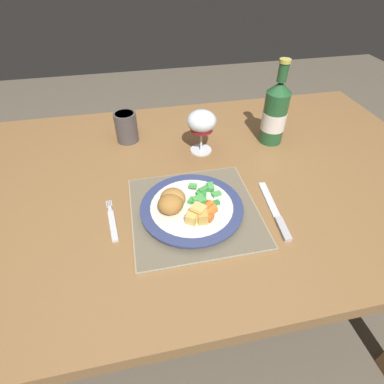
# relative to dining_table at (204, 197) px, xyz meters

# --- Properties ---
(ground_plane) EXTENTS (6.00, 6.00, 0.00)m
(ground_plane) POSITION_rel_dining_table_xyz_m (0.00, 0.00, -0.65)
(ground_plane) COLOR brown
(dining_table) EXTENTS (1.40, 0.88, 0.74)m
(dining_table) POSITION_rel_dining_table_xyz_m (0.00, 0.00, 0.00)
(dining_table) COLOR olive
(dining_table) RESTS_ON ground
(placemat) EXTENTS (0.30, 0.30, 0.01)m
(placemat) POSITION_rel_dining_table_xyz_m (-0.06, -0.14, 0.09)
(placemat) COLOR gray
(placemat) RESTS_ON dining_table
(dinner_plate) EXTENTS (0.24, 0.24, 0.02)m
(dinner_plate) POSITION_rel_dining_table_xyz_m (-0.07, -0.14, 0.10)
(dinner_plate) COLOR white
(dinner_plate) RESTS_ON placemat
(breaded_croquettes) EXTENTS (0.08, 0.09, 0.04)m
(breaded_croquettes) POSITION_rel_dining_table_xyz_m (-0.11, -0.14, 0.13)
(breaded_croquettes) COLOR #B77F3D
(breaded_croquettes) RESTS_ON dinner_plate
(green_beans_pile) EXTENTS (0.09, 0.08, 0.02)m
(green_beans_pile) POSITION_rel_dining_table_xyz_m (-0.03, -0.12, 0.12)
(green_beans_pile) COLOR #338438
(green_beans_pile) RESTS_ON dinner_plate
(glazed_carrots) EXTENTS (0.06, 0.06, 0.02)m
(glazed_carrots) POSITION_rel_dining_table_xyz_m (-0.04, -0.18, 0.12)
(glazed_carrots) COLOR orange
(glazed_carrots) RESTS_ON dinner_plate
(fork) EXTENTS (0.03, 0.14, 0.01)m
(fork) POSITION_rel_dining_table_xyz_m (-0.25, -0.14, 0.09)
(fork) COLOR silver
(fork) RESTS_ON dining_table
(table_knife) EXTENTS (0.04, 0.20, 0.01)m
(table_knife) POSITION_rel_dining_table_xyz_m (0.13, -0.19, 0.09)
(table_knife) COLOR silver
(table_knife) RESTS_ON dining_table
(wine_glass) EXTENTS (0.09, 0.09, 0.13)m
(wine_glass) POSITION_rel_dining_table_xyz_m (0.02, 0.12, 0.18)
(wine_glass) COLOR silver
(wine_glass) RESTS_ON dining_table
(bottle) EXTENTS (0.07, 0.07, 0.25)m
(bottle) POSITION_rel_dining_table_xyz_m (0.25, 0.13, 0.18)
(bottle) COLOR #23562D
(bottle) RESTS_ON dining_table
(roast_potatoes) EXTENTS (0.05, 0.05, 0.03)m
(roast_potatoes) POSITION_rel_dining_table_xyz_m (-0.06, -0.19, 0.13)
(roast_potatoes) COLOR gold
(roast_potatoes) RESTS_ON dinner_plate
(drinking_cup) EXTENTS (0.07, 0.07, 0.09)m
(drinking_cup) POSITION_rel_dining_table_xyz_m (-0.20, 0.23, 0.14)
(drinking_cup) COLOR #4C4747
(drinking_cup) RESTS_ON dining_table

